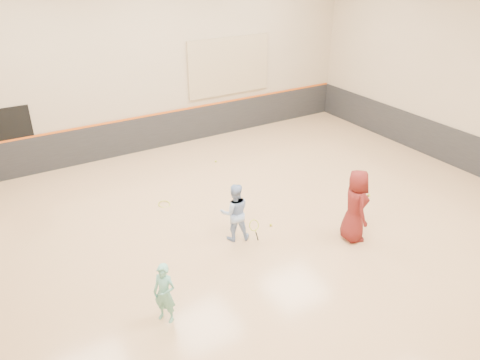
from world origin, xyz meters
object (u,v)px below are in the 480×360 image
girl (165,293)px  spare_racket (164,202)px  young_man (355,206)px  instructor (235,212)px

girl → spare_racket: girl is taller
girl → young_man: 4.95m
girl → spare_racket: bearing=121.0°
girl → spare_racket: 4.44m
spare_racket → instructor: bearing=-70.8°
girl → instructor: bearing=87.2°
spare_racket → young_man: bearing=-49.6°
girl → young_man: (4.93, 0.23, 0.28)m
girl → young_man: bearing=55.9°
girl → instructor: size_ratio=0.86×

